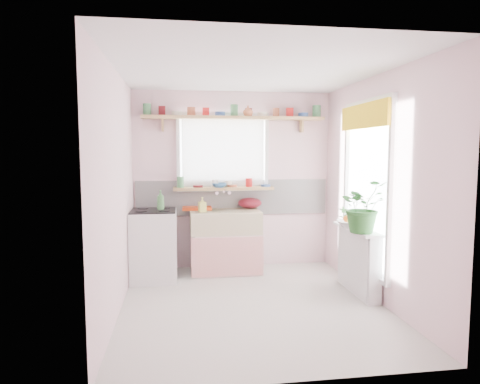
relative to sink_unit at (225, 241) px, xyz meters
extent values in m
plane|color=beige|center=(0.15, -1.29, -0.43)|extent=(3.20, 3.20, 0.00)
plane|color=white|center=(0.15, -1.29, 2.07)|extent=(3.20, 3.20, 0.00)
plane|color=silver|center=(0.15, 0.31, 0.82)|extent=(2.80, 0.00, 2.80)
plane|color=silver|center=(0.15, -2.89, 0.82)|extent=(2.80, 0.00, 2.80)
plane|color=silver|center=(-1.25, -1.29, 0.82)|extent=(0.00, 3.20, 3.20)
plane|color=silver|center=(1.55, -1.29, 0.82)|extent=(0.00, 3.20, 3.20)
cube|color=white|center=(0.15, 0.29, 0.57)|extent=(2.74, 0.03, 0.50)
cube|color=#CF8591|center=(0.15, 0.29, 0.37)|extent=(2.74, 0.02, 0.12)
cube|color=white|center=(0.00, 0.30, 1.22)|extent=(1.20, 0.01, 1.00)
cube|color=white|center=(0.00, 0.24, 1.22)|extent=(1.15, 0.02, 0.95)
cube|color=white|center=(1.54, -1.09, 0.82)|extent=(0.01, 1.10, 1.90)
cube|color=yellow|center=(1.46, -1.09, 1.63)|extent=(0.03, 1.20, 0.28)
cube|color=white|center=(0.00, 0.01, -0.16)|extent=(0.85, 0.55, 0.55)
cube|color=#E54543|center=(0.00, -0.27, -0.16)|extent=(0.95, 0.02, 0.53)
cube|color=beige|center=(0.00, 0.01, 0.27)|extent=(0.95, 0.55, 0.30)
cylinder|color=silver|center=(0.00, 0.26, 0.67)|extent=(0.03, 0.22, 0.03)
cube|color=white|center=(-0.95, -0.24, 0.02)|extent=(0.58, 0.58, 0.90)
cube|color=black|center=(-0.95, -0.24, 0.47)|extent=(0.56, 0.56, 0.02)
cylinder|color=black|center=(-1.09, -0.38, 0.49)|extent=(0.14, 0.14, 0.01)
cylinder|color=black|center=(-0.81, -0.38, 0.49)|extent=(0.14, 0.14, 0.01)
cylinder|color=black|center=(-1.09, -0.10, 0.49)|extent=(0.14, 0.14, 0.01)
cylinder|color=black|center=(-0.81, -0.10, 0.49)|extent=(0.14, 0.14, 0.01)
cube|color=white|center=(1.45, -1.09, -0.06)|extent=(0.15, 0.90, 0.75)
cube|color=white|center=(1.42, -1.09, 0.33)|extent=(0.22, 0.95, 0.03)
cube|color=tan|center=(0.00, 0.19, 0.71)|extent=(1.40, 0.22, 0.04)
cube|color=tan|center=(0.15, 0.18, 1.69)|extent=(2.52, 0.24, 0.04)
cylinder|color=#3F7F4C|center=(-1.03, 0.18, 1.77)|extent=(0.11, 0.11, 0.12)
cylinder|color=#590F14|center=(-0.83, 0.18, 1.77)|extent=(0.11, 0.11, 0.12)
cylinder|color=silver|center=(-0.64, 0.18, 1.74)|extent=(0.11, 0.11, 0.06)
cylinder|color=#A55133|center=(-0.44, 0.18, 1.77)|extent=(0.11, 0.11, 0.12)
cylinder|color=red|center=(-0.24, 0.18, 1.77)|extent=(0.11, 0.11, 0.12)
cylinder|color=#3359A5|center=(-0.05, 0.18, 1.74)|extent=(0.11, 0.11, 0.06)
cylinder|color=#3F7F4C|center=(0.15, 0.18, 1.77)|extent=(0.11, 0.11, 0.12)
cylinder|color=#590F14|center=(0.35, 0.18, 1.77)|extent=(0.11, 0.11, 0.12)
cylinder|color=silver|center=(0.54, 0.18, 1.74)|extent=(0.11, 0.11, 0.06)
cylinder|color=#A55133|center=(0.74, 0.18, 1.77)|extent=(0.11, 0.11, 0.12)
cylinder|color=red|center=(0.94, 0.18, 1.77)|extent=(0.11, 0.11, 0.12)
cylinder|color=#3359A5|center=(1.13, 0.18, 1.74)|extent=(0.11, 0.11, 0.06)
cylinder|color=#3F7F4C|center=(1.33, 0.18, 1.77)|extent=(0.11, 0.11, 0.12)
cylinder|color=#3F7F4C|center=(-0.62, 0.19, 0.79)|extent=(0.11, 0.11, 0.12)
cylinder|color=#590F14|center=(-0.37, 0.19, 0.79)|extent=(0.11, 0.11, 0.12)
cylinder|color=silver|center=(-0.12, 0.19, 0.76)|extent=(0.11, 0.11, 0.06)
cylinder|color=#A55133|center=(0.12, 0.19, 0.79)|extent=(0.11, 0.11, 0.12)
cylinder|color=red|center=(0.37, 0.19, 0.79)|extent=(0.11, 0.11, 0.12)
cylinder|color=#3359A5|center=(0.62, 0.19, 0.76)|extent=(0.11, 0.11, 0.06)
cube|color=red|center=(-0.38, 0.21, 0.44)|extent=(0.41, 0.31, 0.04)
ellipsoid|color=maroon|center=(0.37, 0.21, 0.49)|extent=(0.43, 0.43, 0.15)
imported|color=#286428|center=(1.36, -1.38, 0.63)|extent=(0.61, 0.56, 0.58)
imported|color=silver|center=(1.36, -1.07, 0.38)|extent=(0.39, 0.39, 0.08)
imported|color=#2B5F26|center=(1.36, -0.84, 0.45)|extent=(0.12, 0.08, 0.22)
imported|color=#DADF63|center=(-0.32, -0.07, 0.52)|extent=(0.11, 0.11, 0.20)
imported|color=beige|center=(0.07, 0.25, 0.77)|extent=(0.14, 0.14, 0.09)
imported|color=#31659F|center=(-0.07, 0.13, 0.76)|extent=(0.23, 0.23, 0.06)
imported|color=#B05D36|center=(0.33, 0.12, 1.78)|extent=(0.18, 0.18, 0.14)
imported|color=#448947|center=(-0.86, -0.23, 0.61)|extent=(0.11, 0.11, 0.25)
sphere|color=orange|center=(1.36, -1.07, 0.44)|extent=(0.08, 0.08, 0.08)
sphere|color=orange|center=(1.42, -1.04, 0.44)|extent=(0.08, 0.08, 0.08)
sphere|color=orange|center=(1.31, -1.05, 0.44)|extent=(0.08, 0.08, 0.08)
cylinder|color=yellow|center=(1.38, -1.12, 0.45)|extent=(0.18, 0.04, 0.10)
camera|label=1|loc=(-0.63, -5.75, 1.24)|focal=32.00mm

